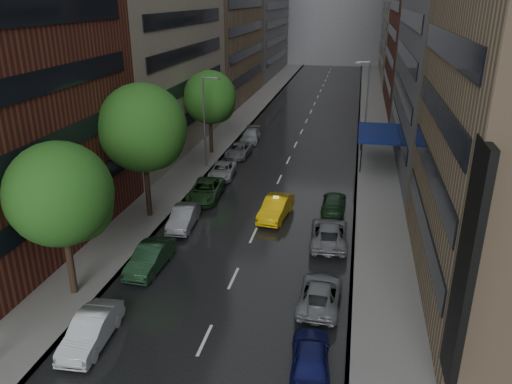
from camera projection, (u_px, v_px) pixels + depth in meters
road at (305, 124)px, 66.97m from camera, size 14.00×140.00×0.01m
sidewalk_left at (240, 121)px, 68.61m from camera, size 4.00×140.00×0.15m
sidewalk_right at (374, 127)px, 65.27m from camera, size 4.00×140.00×0.15m
buildings_right at (430, 5)px, 64.78m from camera, size 8.05×109.10×36.00m
tree_near at (60, 194)px, 26.64m from camera, size 5.71×5.71×9.10m
tree_mid at (143, 128)px, 36.41m from camera, size 6.51×6.51×10.38m
tree_far at (210, 97)px, 52.41m from camera, size 5.63×5.63×8.97m
taxi at (276, 208)px, 38.58m from camera, size 2.30×5.09×1.62m
parked_cars_left at (208, 188)px, 42.89m from camera, size 2.84×42.55×1.56m
parked_cars_right at (326, 257)px, 31.48m from camera, size 2.77×23.52×1.51m
street_lamp_left at (205, 120)px, 48.38m from camera, size 1.74×0.22×9.00m
street_lamp_right at (367, 97)px, 59.18m from camera, size 1.74×0.22×9.00m
awning at (378, 133)px, 50.48m from camera, size 4.00×8.00×3.12m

